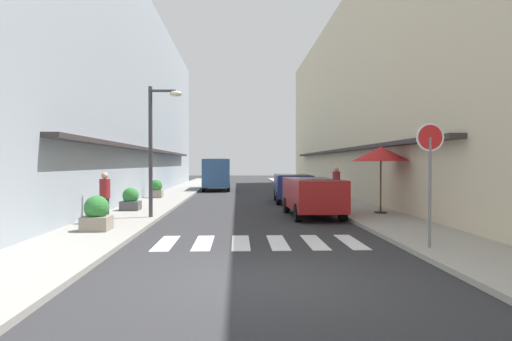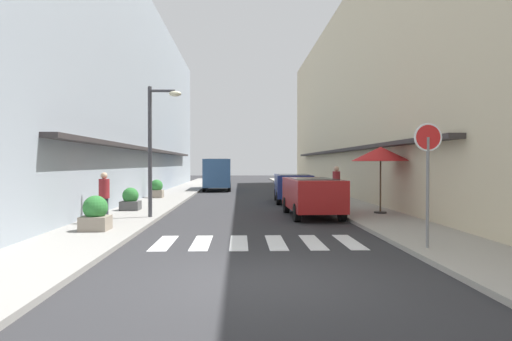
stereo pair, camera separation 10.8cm
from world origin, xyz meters
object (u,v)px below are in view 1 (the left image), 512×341
cafe_umbrella (381,154)px  planter_far (156,189)px  pedestrian_walking_near (105,196)px  parked_car_mid (292,185)px  planter_midblock (131,200)px  delivery_van (216,172)px  pedestrian_walking_far (336,185)px  parked_car_near (313,193)px  street_lamp (156,136)px  planter_corner (97,214)px  round_street_sign (430,152)px

cafe_umbrella → planter_far: 13.08m
cafe_umbrella → pedestrian_walking_near: cafe_umbrella is taller
parked_car_mid → cafe_umbrella: cafe_umbrella is taller
cafe_umbrella → planter_midblock: size_ratio=2.77×
delivery_van → pedestrian_walking_near: size_ratio=3.35×
planter_midblock → pedestrian_walking_far: pedestrian_walking_far is taller
parked_car_mid → delivery_van: size_ratio=0.73×
cafe_umbrella → pedestrian_walking_near: bearing=-166.2°
cafe_umbrella → planter_midblock: 10.17m
parked_car_near → street_lamp: street_lamp is taller
parked_car_mid → pedestrian_walking_near: 11.06m
planter_midblock → planter_corner: bearing=-86.3°
planter_far → street_lamp: bearing=-79.6°
street_lamp → round_street_sign: bearing=-40.0°
parked_car_mid → street_lamp: street_lamp is taller
cafe_umbrella → parked_car_near: bearing=-176.8°
planter_midblock → planter_far: planter_far is taller
round_street_sign → pedestrian_walking_near: 9.88m
parked_car_near → planter_corner: bearing=-150.3°
delivery_van → pedestrian_walking_far: bearing=-66.4°
planter_midblock → planter_far: (-0.17, 6.69, 0.07)m
planter_midblock → planter_far: 6.69m
street_lamp → pedestrian_walking_far: bearing=27.9°
planter_midblock → pedestrian_walking_near: pedestrian_walking_near is taller
round_street_sign → cafe_umbrella: round_street_sign is taller
planter_far → pedestrian_walking_near: size_ratio=0.62×
street_lamp → planter_far: 9.53m
street_lamp → cafe_umbrella: size_ratio=1.82×
round_street_sign → planter_far: (-8.92, 15.17, -1.68)m
parked_car_mid → planter_far: (-7.40, 2.11, -0.31)m
planter_midblock → pedestrian_walking_far: (8.84, 1.51, 0.53)m
pedestrian_walking_far → round_street_sign: bearing=-157.8°
delivery_van → planter_corner: delivery_van is taller
parked_car_mid → delivery_van: (-4.44, 10.75, 0.49)m
parked_car_near → delivery_van: (-4.44, 16.96, 0.48)m
planter_corner → parked_car_near: bearing=29.7°
parked_car_near → delivery_van: delivery_van is taller
planter_far → parked_car_mid: bearing=-15.9°
street_lamp → planter_corner: street_lamp is taller
cafe_umbrella → street_lamp: bearing=-173.9°
parked_car_mid → street_lamp: (-5.74, -6.96, 2.09)m
planter_corner → planter_far: size_ratio=0.99×
cafe_umbrella → delivery_van: bearing=112.9°
pedestrian_walking_near → cafe_umbrella: bearing=29.4°
parked_car_near → pedestrian_walking_far: (1.61, 3.14, 0.15)m
pedestrian_walking_far → cafe_umbrella: bearing=-137.9°
delivery_van → cafe_umbrella: size_ratio=2.13×
planter_midblock → round_street_sign: bearing=-44.1°
delivery_van → planter_midblock: 15.60m
parked_car_mid → planter_midblock: 8.56m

